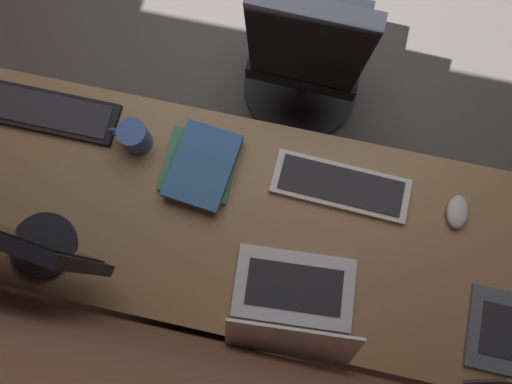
{
  "coord_description": "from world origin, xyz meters",
  "views": [
    {
      "loc": [
        -0.17,
        1.81,
        2.06
      ],
      "look_at": [
        -0.12,
        1.55,
        0.95
      ],
      "focal_mm": 31.04,
      "sensor_mm": 36.0,
      "label": 1
    }
  ],
  "objects_px": {
    "drawer_pedestal": "(226,241)",
    "laptop_leftmost": "(293,308)",
    "book_stack_near": "(201,165)",
    "coffee_mug": "(134,137)",
    "keyboard_spare": "(53,113)",
    "mouse_main": "(457,212)",
    "keyboard_main": "(341,186)",
    "office_chair": "(307,56)"
  },
  "relations": [
    {
      "from": "book_stack_near",
      "to": "office_chair",
      "type": "height_order",
      "value": "office_chair"
    },
    {
      "from": "laptop_leftmost",
      "to": "keyboard_main",
      "type": "distance_m",
      "value": 0.4
    },
    {
      "from": "drawer_pedestal",
      "to": "book_stack_near",
      "type": "relative_size",
      "value": 2.58
    },
    {
      "from": "book_stack_near",
      "to": "coffee_mug",
      "type": "bearing_deg",
      "value": -9.97
    },
    {
      "from": "laptop_leftmost",
      "to": "book_stack_near",
      "type": "relative_size",
      "value": 1.37
    },
    {
      "from": "laptop_leftmost",
      "to": "book_stack_near",
      "type": "xyz_separation_m",
      "value": [
        0.36,
        -0.36,
        -0.02
      ]
    },
    {
      "from": "keyboard_main",
      "to": "keyboard_spare",
      "type": "bearing_deg",
      "value": -2.61
    },
    {
      "from": "keyboard_spare",
      "to": "mouse_main",
      "type": "relative_size",
      "value": 4.04
    },
    {
      "from": "keyboard_spare",
      "to": "coffee_mug",
      "type": "bearing_deg",
      "value": 173.12
    },
    {
      "from": "mouse_main",
      "to": "keyboard_spare",
      "type": "bearing_deg",
      "value": -2.17
    },
    {
      "from": "keyboard_main",
      "to": "book_stack_near",
      "type": "height_order",
      "value": "book_stack_near"
    },
    {
      "from": "mouse_main",
      "to": "book_stack_near",
      "type": "height_order",
      "value": "book_stack_near"
    },
    {
      "from": "laptop_leftmost",
      "to": "drawer_pedestal",
      "type": "bearing_deg",
      "value": -35.24
    },
    {
      "from": "mouse_main",
      "to": "keyboard_main",
      "type": "bearing_deg",
      "value": -1.03
    },
    {
      "from": "coffee_mug",
      "to": "mouse_main",
      "type": "bearing_deg",
      "value": 179.19
    },
    {
      "from": "laptop_leftmost",
      "to": "mouse_main",
      "type": "bearing_deg",
      "value": -138.68
    },
    {
      "from": "keyboard_main",
      "to": "office_chair",
      "type": "distance_m",
      "value": 0.67
    },
    {
      "from": "office_chair",
      "to": "laptop_leftmost",
      "type": "bearing_deg",
      "value": 96.42
    },
    {
      "from": "laptop_leftmost",
      "to": "book_stack_near",
      "type": "height_order",
      "value": "laptop_leftmost"
    },
    {
      "from": "keyboard_spare",
      "to": "mouse_main",
      "type": "height_order",
      "value": "mouse_main"
    },
    {
      "from": "laptop_leftmost",
      "to": "book_stack_near",
      "type": "distance_m",
      "value": 0.5
    },
    {
      "from": "office_chair",
      "to": "book_stack_near",
      "type": "bearing_deg",
      "value": 68.1
    },
    {
      "from": "coffee_mug",
      "to": "drawer_pedestal",
      "type": "bearing_deg",
      "value": 146.11
    },
    {
      "from": "keyboard_main",
      "to": "drawer_pedestal",
      "type": "bearing_deg",
      "value": 30.08
    },
    {
      "from": "keyboard_spare",
      "to": "book_stack_near",
      "type": "height_order",
      "value": "book_stack_near"
    },
    {
      "from": "keyboard_spare",
      "to": "office_chair",
      "type": "relative_size",
      "value": 0.43
    },
    {
      "from": "keyboard_main",
      "to": "book_stack_near",
      "type": "bearing_deg",
      "value": 4.07
    },
    {
      "from": "keyboard_main",
      "to": "keyboard_spare",
      "type": "distance_m",
      "value": 0.94
    },
    {
      "from": "drawer_pedestal",
      "to": "laptop_leftmost",
      "type": "bearing_deg",
      "value": 144.76
    },
    {
      "from": "keyboard_main",
      "to": "book_stack_near",
      "type": "xyz_separation_m",
      "value": [
        0.43,
        0.03,
        0.01
      ]
    },
    {
      "from": "office_chair",
      "to": "mouse_main",
      "type": "bearing_deg",
      "value": 132.65
    },
    {
      "from": "mouse_main",
      "to": "coffee_mug",
      "type": "xyz_separation_m",
      "value": [
        1.01,
        -0.01,
        0.03
      ]
    },
    {
      "from": "drawer_pedestal",
      "to": "keyboard_spare",
      "type": "xyz_separation_m",
      "value": [
        0.6,
        -0.24,
        0.39
      ]
    },
    {
      "from": "laptop_leftmost",
      "to": "office_chair",
      "type": "xyz_separation_m",
      "value": [
        0.11,
        -0.97,
        -0.32
      ]
    },
    {
      "from": "mouse_main",
      "to": "office_chair",
      "type": "distance_m",
      "value": 0.85
    },
    {
      "from": "keyboard_main",
      "to": "book_stack_near",
      "type": "relative_size",
      "value": 1.57
    },
    {
      "from": "coffee_mug",
      "to": "keyboard_spare",
      "type": "bearing_deg",
      "value": -6.88
    },
    {
      "from": "laptop_leftmost",
      "to": "keyboard_main",
      "type": "height_order",
      "value": "laptop_leftmost"
    },
    {
      "from": "book_stack_near",
      "to": "coffee_mug",
      "type": "relative_size",
      "value": 2.08
    },
    {
      "from": "book_stack_near",
      "to": "mouse_main",
      "type": "bearing_deg",
      "value": -178.24
    },
    {
      "from": "keyboard_main",
      "to": "book_stack_near",
      "type": "distance_m",
      "value": 0.43
    },
    {
      "from": "coffee_mug",
      "to": "laptop_leftmost",
      "type": "bearing_deg",
      "value": 145.48
    }
  ]
}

